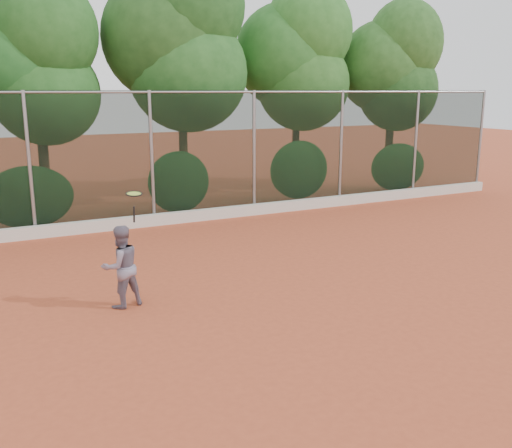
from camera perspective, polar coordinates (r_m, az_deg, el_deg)
name	(u,v)px	position (r m, az deg, el deg)	size (l,w,h in m)	color
ground	(284,312)	(9.34, 2.82, -8.75)	(80.00, 80.00, 0.00)	#B44A2A
concrete_curb	(156,220)	(15.33, -9.94, 0.43)	(24.00, 0.20, 0.30)	silver
tennis_player	(121,267)	(9.59, -13.35, -4.16)	(0.67, 0.52, 1.37)	slate
chainlink_fence	(152,155)	(15.22, -10.40, 6.85)	(24.09, 0.09, 3.50)	black
foliage_backdrop	(107,57)	(16.93, -14.63, 15.89)	(23.70, 3.63, 7.55)	#44301A
tennis_racket	(134,196)	(9.36, -12.10, 2.74)	(0.27, 0.27, 0.52)	black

